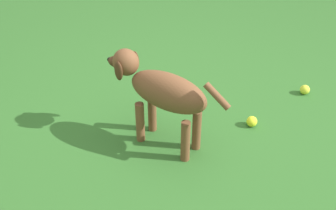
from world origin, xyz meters
TOP-DOWN VIEW (x-y plane):
  - ground at (0.00, 0.00)m, footprint 14.00×14.00m
  - dog at (0.16, -0.17)m, footprint 0.22×0.78m
  - tennis_ball_0 at (-0.30, 0.17)m, footprint 0.07×0.07m
  - tennis_ball_1 at (-0.84, 0.28)m, footprint 0.07×0.07m

SIDE VIEW (x-z plane):
  - ground at x=0.00m, z-range 0.00..0.00m
  - tennis_ball_0 at x=-0.30m, z-range 0.00..0.07m
  - tennis_ball_1 at x=-0.84m, z-range 0.00..0.07m
  - dog at x=0.16m, z-range 0.08..0.61m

